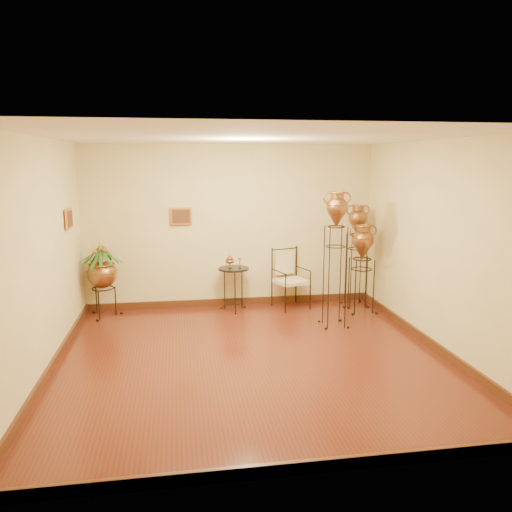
{
  "coord_description": "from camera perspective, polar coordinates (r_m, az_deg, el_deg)",
  "views": [
    {
      "loc": [
        -0.92,
        -6.04,
        2.51
      ],
      "look_at": [
        0.25,
        1.3,
        1.1
      ],
      "focal_mm": 35.0,
      "sensor_mm": 36.0,
      "label": 1
    }
  ],
  "objects": [
    {
      "name": "amphora_short",
      "position": [
        8.57,
        11.99,
        -1.34
      ],
      "size": [
        0.57,
        0.57,
        1.51
      ],
      "rotation": [
        0.0,
        0.0,
        -0.29
      ],
      "color": "black",
      "rests_on": "ground"
    },
    {
      "name": "amphora_tall",
      "position": [
        7.67,
        9.05,
        -0.22
      ],
      "size": [
        0.53,
        0.53,
        2.1
      ],
      "rotation": [
        0.0,
        0.0,
        -0.35
      ],
      "color": "black",
      "rests_on": "ground"
    },
    {
      "name": "side_table",
      "position": [
        8.51,
        -2.55,
        -3.7
      ],
      "size": [
        0.64,
        0.64,
        0.94
      ],
      "rotation": [
        0.0,
        0.0,
        0.31
      ],
      "color": "black",
      "rests_on": "ground"
    },
    {
      "name": "armchair",
      "position": [
        8.65,
        4.02,
        -2.63
      ],
      "size": [
        0.72,
        0.69,
        1.03
      ],
      "rotation": [
        0.0,
        0.0,
        0.33
      ],
      "color": "black",
      "rests_on": "ground"
    },
    {
      "name": "room_shell",
      "position": [
        6.17,
        -0.47,
        3.49
      ],
      "size": [
        5.02,
        5.02,
        2.81
      ],
      "color": "beige",
      "rests_on": "ground"
    },
    {
      "name": "amphora_mid",
      "position": [
        8.85,
        11.4,
        0.12
      ],
      "size": [
        0.52,
        0.52,
        1.8
      ],
      "rotation": [
        0.0,
        0.0,
        0.38
      ],
      "color": "black",
      "rests_on": "ground"
    },
    {
      "name": "ground",
      "position": [
        6.61,
        -0.38,
        -11.59
      ],
      "size": [
        5.0,
        5.0,
        0.0
      ],
      "primitive_type": "plane",
      "color": "#5F1B16",
      "rests_on": "ground"
    },
    {
      "name": "planter_urn",
      "position": [
        8.47,
        -17.21,
        -1.6
      ],
      "size": [
        0.9,
        0.9,
        1.38
      ],
      "rotation": [
        0.0,
        0.0,
        -0.26
      ],
      "color": "black",
      "rests_on": "ground"
    }
  ]
}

